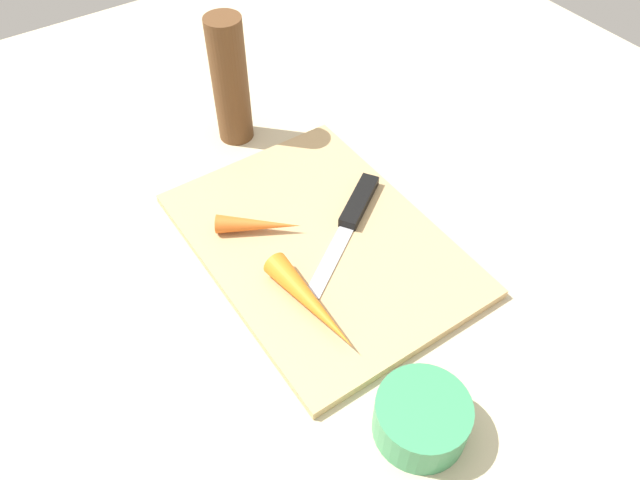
% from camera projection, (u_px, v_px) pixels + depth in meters
% --- Properties ---
extents(ground_plane, '(1.40, 1.40, 0.00)m').
position_uv_depth(ground_plane, '(320.00, 247.00, 0.73)').
color(ground_plane, '#C6B793').
extents(cutting_board, '(0.36, 0.26, 0.01)m').
position_uv_depth(cutting_board, '(320.00, 243.00, 0.73)').
color(cutting_board, tan).
rests_on(cutting_board, ground_plane).
extents(knife, '(0.13, 0.18, 0.01)m').
position_uv_depth(knife, '(356.00, 209.00, 0.75)').
color(knife, '#B7B7BC').
rests_on(knife, cutting_board).
extents(carrot_long, '(0.14, 0.04, 0.03)m').
position_uv_depth(carrot_long, '(311.00, 302.00, 0.65)').
color(carrot_long, orange).
rests_on(carrot_long, cutting_board).
extents(carrot_short, '(0.08, 0.10, 0.02)m').
position_uv_depth(carrot_short, '(258.00, 225.00, 0.73)').
color(carrot_short, orange).
rests_on(carrot_short, cutting_board).
extents(small_bowl, '(0.09, 0.09, 0.05)m').
position_uv_depth(small_bowl, '(421.00, 418.00, 0.56)').
color(small_bowl, '#388C59').
rests_on(small_bowl, ground_plane).
extents(pepper_grinder, '(0.05, 0.05, 0.18)m').
position_uv_depth(pepper_grinder, '(230.00, 81.00, 0.81)').
color(pepper_grinder, brown).
rests_on(pepper_grinder, ground_plane).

